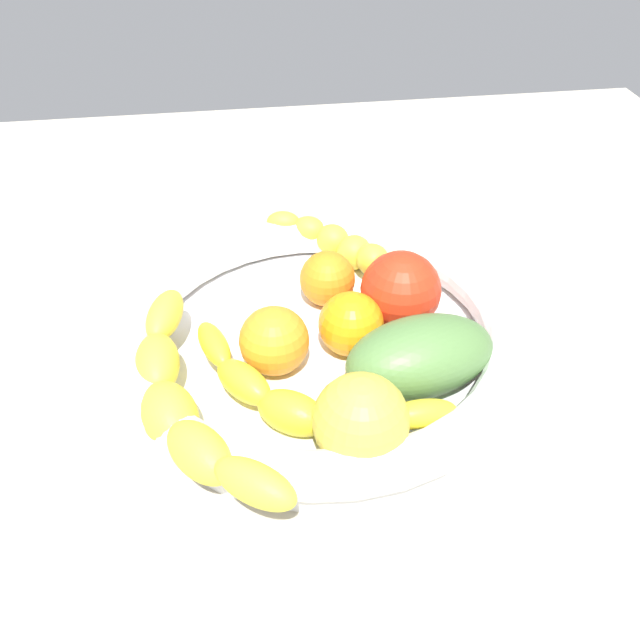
{
  "coord_description": "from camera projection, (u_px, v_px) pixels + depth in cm",
  "views": [
    {
      "loc": [
        -6.82,
        -46.27,
        44.29
      ],
      "look_at": [
        0.0,
        0.0,
        7.59
      ],
      "focal_mm": 39.39,
      "sensor_mm": 36.0,
      "label": 1
    }
  ],
  "objects": [
    {
      "name": "kitchen_counter",
      "position": [
        320.0,
        373.0,
        0.63
      ],
      "size": [
        120.0,
        120.0,
        3.0
      ],
      "primitive_type": "cube",
      "color": "#B4AD99",
      "rests_on": "ground"
    },
    {
      "name": "fruit_bowl",
      "position": [
        320.0,
        337.0,
        0.61
      ],
      "size": [
        35.07,
        35.07,
        5.17
      ],
      "color": "white",
      "rests_on": "kitchen_counter"
    },
    {
      "name": "banana_draped_left",
      "position": [
        182.0,
        403.0,
        0.52
      ],
      "size": [
        12.13,
        25.23,
        5.04
      ],
      "color": "yellow",
      "rests_on": "fruit_bowl"
    },
    {
      "name": "banana_draped_right",
      "position": [
        299.0,
        398.0,
        0.53
      ],
      "size": [
        19.38,
        14.79,
        3.8
      ],
      "color": "yellow",
      "rests_on": "fruit_bowl"
    },
    {
      "name": "banana_arching_top",
      "position": [
        348.0,
        250.0,
        0.69
      ],
      "size": [
        12.44,
        15.16,
        4.42
      ],
      "color": "yellow",
      "rests_on": "fruit_bowl"
    },
    {
      "name": "orange_front",
      "position": [
        327.0,
        279.0,
        0.65
      ],
      "size": [
        5.19,
        5.19,
        5.19
      ],
      "primitive_type": "sphere",
      "color": "orange",
      "rests_on": "fruit_bowl"
    },
    {
      "name": "orange_mid_left",
      "position": [
        274.0,
        341.0,
        0.57
      ],
      "size": [
        5.82,
        5.82,
        5.82
      ],
      "primitive_type": "sphere",
      "color": "orange",
      "rests_on": "fruit_bowl"
    },
    {
      "name": "orange_mid_right",
      "position": [
        351.0,
        324.0,
        0.59
      ],
      "size": [
        5.59,
        5.59,
        5.59
      ],
      "primitive_type": "sphere",
      "color": "orange",
      "rests_on": "fruit_bowl"
    },
    {
      "name": "mango_green",
      "position": [
        420.0,
        356.0,
        0.56
      ],
      "size": [
        13.63,
        9.55,
        6.16
      ],
      "primitive_type": "ellipsoid",
      "rotation": [
        0.0,
        0.0,
        3.34
      ],
      "color": "#537D41",
      "rests_on": "fruit_bowl"
    },
    {
      "name": "apple_yellow",
      "position": [
        361.0,
        421.0,
        0.5
      ],
      "size": [
        6.99,
        6.99,
        6.99
      ],
      "primitive_type": "sphere",
      "color": "yellow",
      "rests_on": "fruit_bowl"
    },
    {
      "name": "tomato_red",
      "position": [
        401.0,
        291.0,
        0.62
      ],
      "size": [
        7.15,
        7.15,
        7.15
      ],
      "primitive_type": "sphere",
      "color": "red",
      "rests_on": "fruit_bowl"
    }
  ]
}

